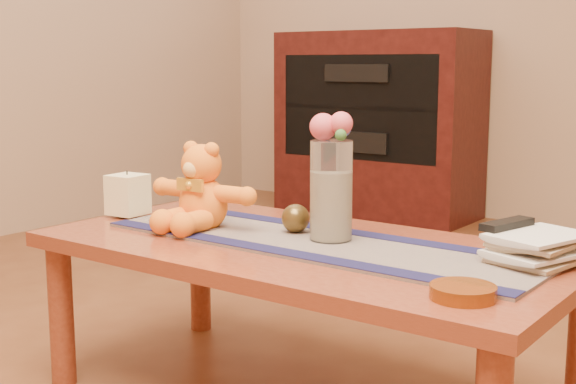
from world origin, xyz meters
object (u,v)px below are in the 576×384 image
Objects in this scene: glass_vase at (331,191)px; tv_remote at (507,224)px; bronze_ball at (296,218)px; pillar_candle at (128,194)px; amber_dish at (463,292)px; book_bottom at (508,254)px; teddy_bear at (203,187)px.

tv_remote is at bearing 13.95° from glass_vase.
glass_vase reaches higher than bronze_ball.
bronze_ball is (0.56, 0.09, -0.02)m from pillar_candle.
amber_dish is (0.61, -0.27, -0.03)m from bronze_ball.
amber_dish is at bearing -8.72° from pillar_candle.
tv_remote is at bearing -93.00° from book_bottom.
amber_dish is at bearing -67.37° from tv_remote.
bronze_ball is at bearing -156.16° from tv_remote.
pillar_candle is at bearing 171.28° from amber_dish.
teddy_bear is 2.09× the size of tv_remote.
teddy_bear is at bearing -155.44° from book_bottom.
book_bottom is (0.56, 0.10, -0.04)m from bronze_ball.
book_bottom is at bearing 97.19° from amber_dish.
glass_vase reaches higher than teddy_bear.
teddy_bear is at bearing 167.88° from amber_dish.
teddy_bear is at bearing -153.05° from tv_remote.
book_bottom is 0.37m from amber_dish.
pillar_candle reaches higher than book_bottom.
tv_remote is at bearing 9.35° from teddy_bear.
glass_vase is 0.56m from amber_dish.
glass_vase is at bearing 152.13° from amber_dish.
tv_remote reaches higher than amber_dish.
glass_vase is at bearing -8.44° from bronze_ball.
glass_vase reaches higher than pillar_candle.
amber_dish is (0.87, -0.19, -0.11)m from teddy_bear.
glass_vase is (0.69, 0.07, 0.07)m from pillar_candle.
pillar_candle is 0.54× the size of book_bottom.
teddy_bear is 4.29× the size of bronze_ball.
glass_vase is 0.47m from book_bottom.
bronze_ball is at bearing 9.38° from pillar_candle.
teddy_bear reaches higher than tv_remote.
bronze_ball is at bearing -158.24° from book_bottom.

